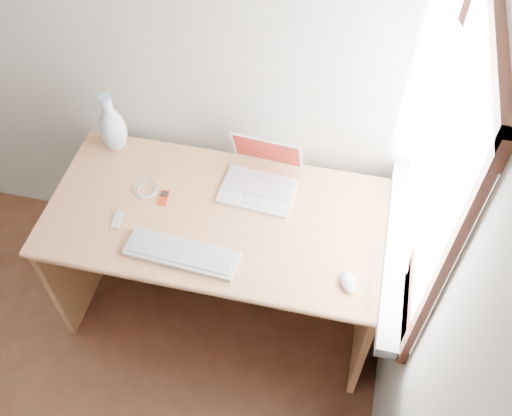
% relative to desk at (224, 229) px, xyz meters
% --- Properties ---
extents(back_wall, '(3.50, 0.04, 2.60)m').
position_rel_desk_xyz_m(back_wall, '(-0.93, 0.35, 0.76)').
color(back_wall, silver).
rests_on(back_wall, floor).
extents(window, '(0.11, 0.99, 1.10)m').
position_rel_desk_xyz_m(window, '(0.78, -0.10, 0.74)').
color(window, white).
rests_on(window, right_wall).
extents(desk, '(1.44, 0.72, 0.76)m').
position_rel_desk_xyz_m(desk, '(0.00, 0.00, 0.00)').
color(desk, tan).
rests_on(desk, floor).
extents(laptop, '(0.33, 0.28, 0.22)m').
position_rel_desk_xyz_m(laptop, '(0.14, 0.11, 0.27)').
color(laptop, white).
rests_on(laptop, desk).
extents(external_keyboard, '(0.46, 0.17, 0.02)m').
position_rel_desk_xyz_m(external_keyboard, '(-0.08, -0.32, 0.23)').
color(external_keyboard, silver).
rests_on(external_keyboard, desk).
extents(mouse, '(0.10, 0.12, 0.03)m').
position_rel_desk_xyz_m(mouse, '(0.59, -0.31, 0.24)').
color(mouse, white).
rests_on(mouse, desk).
extents(ipod, '(0.04, 0.08, 0.01)m').
position_rel_desk_xyz_m(ipod, '(-0.24, -0.05, 0.22)').
color(ipod, red).
rests_on(ipod, desk).
extents(cable_coil, '(0.12, 0.12, 0.01)m').
position_rel_desk_xyz_m(cable_coil, '(-0.34, -0.02, 0.22)').
color(cable_coil, silver).
rests_on(cable_coil, desk).
extents(remote, '(0.04, 0.09, 0.01)m').
position_rel_desk_xyz_m(remote, '(-0.40, -0.21, 0.22)').
color(remote, silver).
rests_on(remote, desk).
extents(vase, '(0.12, 0.12, 0.31)m').
position_rel_desk_xyz_m(vase, '(-0.55, 0.19, 0.35)').
color(vase, white).
rests_on(vase, desk).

